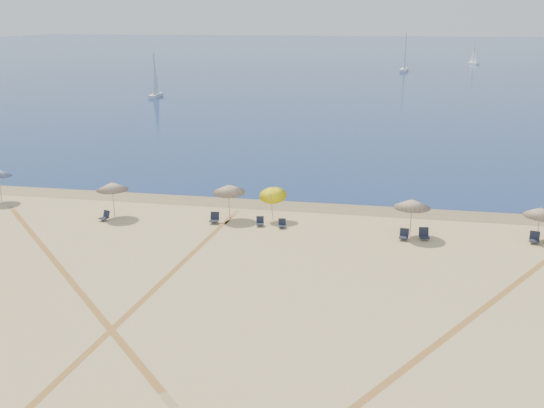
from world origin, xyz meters
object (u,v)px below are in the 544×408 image
(umbrella_3, at_px, (273,192))
(sailboat_2, at_px, (474,58))
(umbrella_5, at_px, (540,212))
(chair_6, at_px, (424,234))
(chair_2, at_px, (214,218))
(umbrella_4, at_px, (412,203))
(sailboat_3, at_px, (405,60))
(sailboat_0, at_px, (155,84))
(chair_4, at_px, (282,224))
(chair_5, at_px, (404,235))
(chair_3, at_px, (260,222))
(umbrella_2, at_px, (229,189))
(umbrella_1, at_px, (112,186))
(chair_1, at_px, (105,216))
(chair_7, at_px, (534,238))

(umbrella_3, height_order, sailboat_2, sailboat_2)
(umbrella_5, distance_m, chair_6, 7.30)
(chair_2, bearing_deg, umbrella_5, -3.43)
(umbrella_4, distance_m, sailboat_2, 152.18)
(chair_2, bearing_deg, umbrella_4, -5.46)
(sailboat_3, bearing_deg, sailboat_0, -119.55)
(sailboat_2, distance_m, sailboat_3, 34.84)
(umbrella_3, bearing_deg, chair_4, -58.96)
(umbrella_4, height_order, chair_5, umbrella_4)
(chair_3, bearing_deg, sailboat_2, 66.81)
(umbrella_2, relative_size, chair_6, 3.23)
(umbrella_1, relative_size, chair_6, 3.22)
(chair_2, height_order, sailboat_2, sailboat_2)
(sailboat_3, bearing_deg, chair_4, -88.23)
(chair_2, bearing_deg, chair_1, -178.44)
(chair_5, bearing_deg, umbrella_2, 176.93)
(chair_2, bearing_deg, sailboat_3, 77.77)
(umbrella_1, relative_size, chair_7, 3.17)
(chair_4, bearing_deg, umbrella_3, 110.61)
(chair_6, xyz_separation_m, sailboat_3, (1.58, 122.81, 2.57))
(chair_1, height_order, chair_3, chair_1)
(chair_4, height_order, sailboat_3, sailboat_3)
(umbrella_2, height_order, umbrella_3, umbrella_3)
(umbrella_5, bearing_deg, umbrella_2, 178.45)
(umbrella_4, height_order, chair_3, umbrella_4)
(umbrella_1, height_order, chair_5, umbrella_1)
(sailboat_0, bearing_deg, chair_4, -67.18)
(umbrella_2, distance_m, chair_5, 12.23)
(umbrella_3, relative_size, chair_4, 3.95)
(umbrella_3, bearing_deg, chair_3, -113.27)
(umbrella_1, distance_m, chair_5, 20.17)
(chair_2, distance_m, sailboat_0, 68.79)
(umbrella_2, xyz_separation_m, sailboat_0, (-29.06, 61.56, 0.07))
(umbrella_1, xyz_separation_m, umbrella_2, (8.14, 1.03, -0.04))
(umbrella_4, relative_size, sailboat_2, 0.40)
(umbrella_2, bearing_deg, umbrella_4, -5.68)
(chair_6, relative_size, sailboat_3, 0.08)
(umbrella_1, xyz_separation_m, chair_4, (12.08, -0.21, -1.94))
(umbrella_4, relative_size, chair_1, 3.08)
(chair_1, distance_m, sailboat_3, 125.23)
(umbrella_1, relative_size, umbrella_5, 1.15)
(chair_2, bearing_deg, chair_7, -5.06)
(umbrella_3, bearing_deg, chair_1, -168.68)
(sailboat_2, bearing_deg, umbrella_2, -132.68)
(chair_1, xyz_separation_m, sailboat_0, (-20.67, 63.55, 1.94))
(umbrella_4, bearing_deg, umbrella_1, 179.45)
(umbrella_3, height_order, chair_1, umbrella_3)
(chair_4, relative_size, sailboat_0, 0.09)
(umbrella_1, distance_m, chair_4, 12.24)
(umbrella_5, relative_size, chair_2, 2.94)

